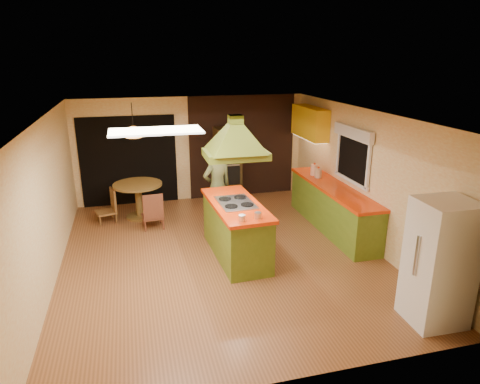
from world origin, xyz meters
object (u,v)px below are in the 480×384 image
object	(u,v)px
kitchen_island	(236,229)
wall_oven	(228,164)
dining_table	(138,194)
canister_large	(314,170)
refrigerator	(440,263)
man	(217,187)

from	to	relation	value
kitchen_island	wall_oven	bearing A→B (deg)	76.90
dining_table	canister_large	distance (m)	3.86
kitchen_island	refrigerator	xyz separation A→B (m)	(2.09, -2.57, 0.35)
kitchen_island	man	bearing A→B (deg)	89.38
refrigerator	canister_large	world-z (taller)	refrigerator
refrigerator	canister_large	xyz separation A→B (m)	(0.06, 4.11, 0.18)
kitchen_island	dining_table	size ratio (longest dim) A/B	1.93
refrigerator	wall_oven	size ratio (longest dim) A/B	0.96
kitchen_island	man	size ratio (longest dim) A/B	1.16
dining_table	canister_large	size ratio (longest dim) A/B	4.51
refrigerator	dining_table	xyz separation A→B (m)	(-3.69, 4.90, -0.30)
refrigerator	kitchen_island	bearing A→B (deg)	130.87
kitchen_island	canister_large	size ratio (longest dim) A/B	8.73
kitchen_island	refrigerator	size ratio (longest dim) A/B	1.18
wall_oven	dining_table	size ratio (longest dim) A/B	1.71
canister_large	refrigerator	bearing A→B (deg)	-90.82
man	canister_large	distance (m)	2.21
kitchen_island	dining_table	bearing A→B (deg)	121.79
kitchen_island	canister_large	world-z (taller)	canister_large
man	dining_table	xyz separation A→B (m)	(-1.55, 0.98, -0.32)
wall_oven	canister_large	size ratio (longest dim) A/B	7.69
man	canister_large	size ratio (longest dim) A/B	7.52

